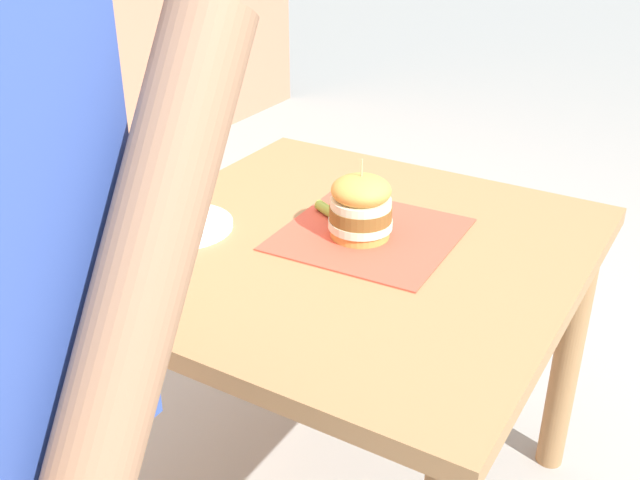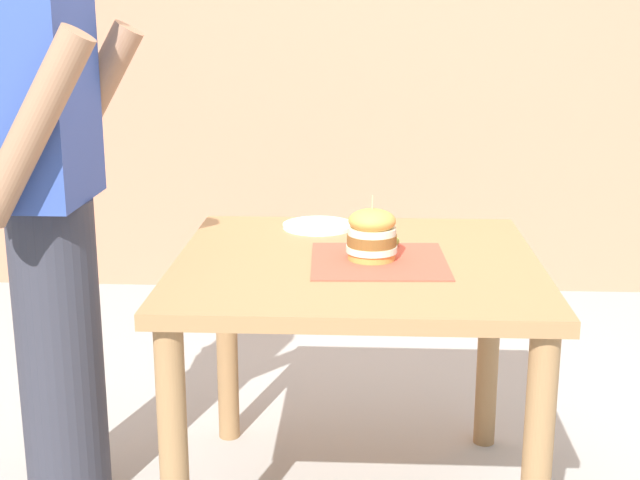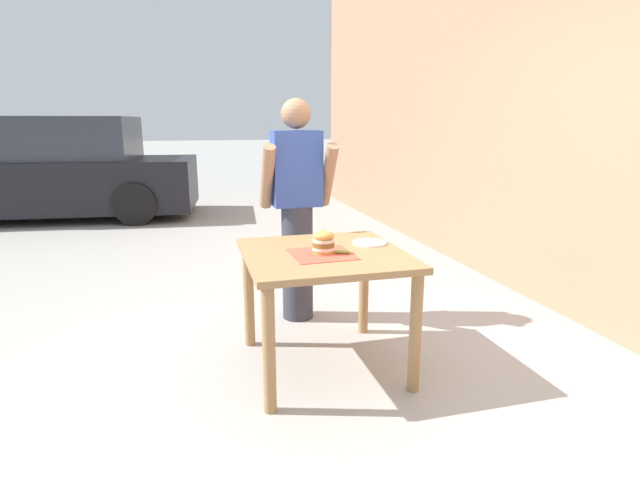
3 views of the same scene
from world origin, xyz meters
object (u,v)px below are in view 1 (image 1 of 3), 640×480
Objects in this scene: patio_table at (343,292)px; side_plate_with_forks at (183,225)px; sandwich at (361,206)px; pickle_spear at (329,211)px.

patio_table is 4.44× the size of side_plate_with_forks.
patio_table is at bearing -160.22° from side_plate_with_forks.
side_plate_with_forks is at bearing 24.41° from sandwich.
sandwich is 2.00× the size of pickle_spear.
patio_table is 5.60× the size of sandwich.
side_plate_with_forks is at bearing 19.78° from patio_table.
patio_table is 0.19m from pickle_spear.
pickle_spear is 0.33m from side_plate_with_forks.
pickle_spear is at bearing -44.95° from patio_table.
patio_table is 11.20× the size of pickle_spear.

